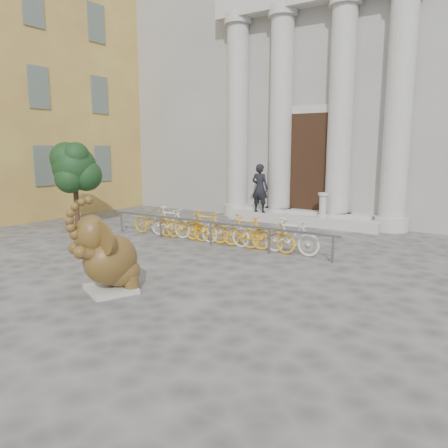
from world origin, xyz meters
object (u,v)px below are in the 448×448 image
Objects in this scene: bike_rack at (215,227)px; pedestrian at (260,188)px; tree at (75,168)px; elephant_statue at (108,258)px.

pedestrian is at bearing 101.15° from bike_rack.
bike_rack is at bearing 3.15° from tree.
elephant_statue is 1.03× the size of pedestrian.
tree is at bearing 170.29° from elephant_statue.
bike_rack is 6.27m from tree.
tree reaches higher than elephant_statue.
pedestrian is (-1.65, 9.36, 0.60)m from elephant_statue.
elephant_statue is at bearing 99.63° from pedestrian.
bike_rack is at bearing 123.31° from elephant_statue.
elephant_statue is 0.25× the size of bike_rack.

